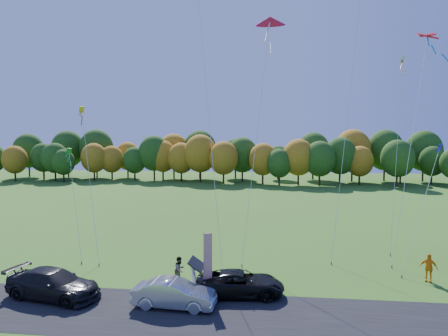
# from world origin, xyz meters

# --- Properties ---
(ground) EXTENTS (160.00, 160.00, 0.00)m
(ground) POSITION_xyz_m (0.00, 0.00, 0.00)
(ground) COLOR #345F19
(asphalt_strip) EXTENTS (90.00, 6.00, 0.01)m
(asphalt_strip) POSITION_xyz_m (0.00, -4.00, 0.01)
(asphalt_strip) COLOR black
(asphalt_strip) RESTS_ON ground
(tree_line) EXTENTS (116.00, 12.00, 10.00)m
(tree_line) POSITION_xyz_m (0.00, 55.00, 0.00)
(tree_line) COLOR #1E4711
(tree_line) RESTS_ON ground
(black_suv) EXTENTS (5.41, 2.86, 1.45)m
(black_suv) POSITION_xyz_m (1.77, -1.13, 0.73)
(black_suv) COLOR black
(black_suv) RESTS_ON ground
(silver_sedan) EXTENTS (4.71, 1.92, 1.52)m
(silver_sedan) POSITION_xyz_m (-1.72, -3.20, 0.76)
(silver_sedan) COLOR silver
(silver_sedan) RESTS_ON ground
(dark_truck_a) EXTENTS (6.08, 3.44, 1.66)m
(dark_truck_a) POSITION_xyz_m (-9.04, -2.76, 0.83)
(dark_truck_a) COLOR black
(dark_truck_a) RESTS_ON ground
(person_tailgate_a) EXTENTS (0.67, 0.78, 1.80)m
(person_tailgate_a) POSITION_xyz_m (-0.95, -1.52, 0.90)
(person_tailgate_a) COLOR silver
(person_tailgate_a) RESTS_ON ground
(person_tailgate_b) EXTENTS (0.93, 1.02, 1.71)m
(person_tailgate_b) POSITION_xyz_m (-2.24, 0.43, 0.85)
(person_tailgate_b) COLOR gray
(person_tailgate_b) RESTS_ON ground
(person_east) EXTENTS (1.16, 0.91, 1.84)m
(person_east) POSITION_xyz_m (13.76, 2.46, 0.92)
(person_east) COLOR orange
(person_east) RESTS_ON ground
(feather_flag) EXTENTS (0.49, 0.23, 3.87)m
(feather_flag) POSITION_xyz_m (-0.14, -1.57, 2.36)
(feather_flag) COLOR #999999
(feather_flag) RESTS_ON ground
(kite_delta_blue) EXTENTS (5.69, 11.89, 28.73)m
(kite_delta_blue) POSITION_xyz_m (-1.68, 7.70, 13.85)
(kite_delta_blue) COLOR #4C3F33
(kite_delta_blue) RESTS_ON ground
(kite_parafoil_orange) EXTENTS (6.44, 11.24, 30.73)m
(kite_parafoil_orange) POSITION_xyz_m (10.28, 10.54, 15.18)
(kite_parafoil_orange) COLOR #4C3F33
(kite_parafoil_orange) RESTS_ON ground
(kite_delta_red) EXTENTS (3.30, 10.07, 21.27)m
(kite_delta_red) POSITION_xyz_m (2.52, 8.63, 10.48)
(kite_delta_red) COLOR #4C3F33
(kite_delta_red) RESTS_ON ground
(kite_parafoil_rainbow) EXTENTS (6.37, 8.18, 18.61)m
(kite_parafoil_rainbow) POSITION_xyz_m (14.53, 8.71, 9.14)
(kite_parafoil_rainbow) COLOR #4C3F33
(kite_parafoil_rainbow) RESTS_ON ground
(kite_diamond_yellow) EXTENTS (5.13, 7.95, 12.40)m
(kite_diamond_yellow) POSITION_xyz_m (-11.11, 6.69, 6.01)
(kite_diamond_yellow) COLOR #4C3F33
(kite_diamond_yellow) RESTS_ON ground
(kite_diamond_green) EXTENTS (4.22, 6.21, 8.65)m
(kite_diamond_green) POSITION_xyz_m (-12.13, 6.09, 4.15)
(kite_diamond_green) COLOR #4C3F33
(kite_diamond_green) RESTS_ON ground
(kite_diamond_white) EXTENTS (3.21, 7.50, 17.20)m
(kite_diamond_white) POSITION_xyz_m (14.27, 11.38, 8.37)
(kite_diamond_white) COLOR #4C3F33
(kite_diamond_white) RESTS_ON ground
(kite_diamond_blue_low) EXTENTS (3.66, 3.25, 9.17)m
(kite_diamond_blue_low) POSITION_xyz_m (13.85, 4.32, 4.38)
(kite_diamond_blue_low) COLOR #4C3F33
(kite_diamond_blue_low) RESTS_ON ground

